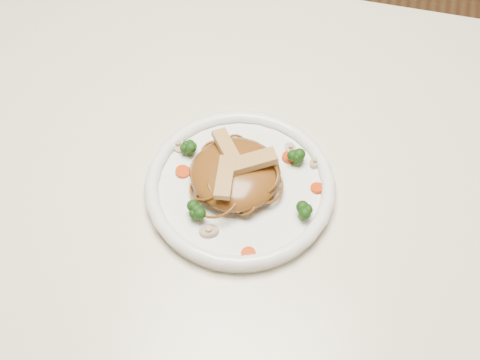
# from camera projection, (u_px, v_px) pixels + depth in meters

# --- Properties ---
(ground) EXTENTS (4.00, 4.00, 0.00)m
(ground) POSITION_uv_depth(u_px,v_px,m) (229.00, 337.00, 1.59)
(ground) COLOR #4E2F1A
(ground) RESTS_ON ground
(table) EXTENTS (1.20, 0.80, 0.75)m
(table) POSITION_uv_depth(u_px,v_px,m) (224.00, 188.00, 1.06)
(table) COLOR beige
(table) RESTS_ON ground
(plate) EXTENTS (0.32, 0.32, 0.02)m
(plate) POSITION_uv_depth(u_px,v_px,m) (240.00, 189.00, 0.93)
(plate) COLOR white
(plate) RESTS_ON table
(noodle_mound) EXTENTS (0.15, 0.15, 0.04)m
(noodle_mound) POSITION_uv_depth(u_px,v_px,m) (236.00, 174.00, 0.91)
(noodle_mound) COLOR brown
(noodle_mound) RESTS_ON plate
(chicken_a) EXTENTS (0.08, 0.06, 0.01)m
(chicken_a) POSITION_uv_depth(u_px,v_px,m) (250.00, 162.00, 0.89)
(chicken_a) COLOR tan
(chicken_a) RESTS_ON noodle_mound
(chicken_b) EXTENTS (0.06, 0.06, 0.01)m
(chicken_b) POSITION_uv_depth(u_px,v_px,m) (227.00, 148.00, 0.90)
(chicken_b) COLOR tan
(chicken_b) RESTS_ON noodle_mound
(chicken_c) EXTENTS (0.03, 0.07, 0.01)m
(chicken_c) POSITION_uv_depth(u_px,v_px,m) (225.00, 177.00, 0.87)
(chicken_c) COLOR tan
(chicken_c) RESTS_ON noodle_mound
(broccoli_0) EXTENTS (0.03, 0.03, 0.03)m
(broccoli_0) POSITION_uv_depth(u_px,v_px,m) (297.00, 157.00, 0.93)
(broccoli_0) COLOR #123B0C
(broccoli_0) RESTS_ON plate
(broccoli_1) EXTENTS (0.03, 0.03, 0.03)m
(broccoli_1) POSITION_uv_depth(u_px,v_px,m) (187.00, 148.00, 0.94)
(broccoli_1) COLOR #123B0C
(broccoli_1) RESTS_ON plate
(broccoli_2) EXTENTS (0.04, 0.04, 0.03)m
(broccoli_2) POSITION_uv_depth(u_px,v_px,m) (197.00, 210.00, 0.88)
(broccoli_2) COLOR #123B0C
(broccoli_2) RESTS_ON plate
(broccoli_3) EXTENTS (0.03, 0.03, 0.03)m
(broccoli_3) POSITION_uv_depth(u_px,v_px,m) (304.00, 210.00, 0.88)
(broccoli_3) COLOR #123B0C
(broccoli_3) RESTS_ON plate
(carrot_0) EXTENTS (0.02, 0.02, 0.00)m
(carrot_0) POSITION_uv_depth(u_px,v_px,m) (289.00, 157.00, 0.95)
(carrot_0) COLOR red
(carrot_0) RESTS_ON plate
(carrot_1) EXTENTS (0.03, 0.03, 0.00)m
(carrot_1) POSITION_uv_depth(u_px,v_px,m) (183.00, 172.00, 0.93)
(carrot_1) COLOR red
(carrot_1) RESTS_ON plate
(carrot_2) EXTENTS (0.02, 0.02, 0.00)m
(carrot_2) POSITION_uv_depth(u_px,v_px,m) (317.00, 188.00, 0.91)
(carrot_2) COLOR red
(carrot_2) RESTS_ON plate
(carrot_3) EXTENTS (0.02, 0.02, 0.00)m
(carrot_3) POSITION_uv_depth(u_px,v_px,m) (222.00, 138.00, 0.97)
(carrot_3) COLOR red
(carrot_3) RESTS_ON plate
(carrot_4) EXTENTS (0.02, 0.02, 0.00)m
(carrot_4) POSITION_uv_depth(u_px,v_px,m) (248.00, 253.00, 0.85)
(carrot_4) COLOR red
(carrot_4) RESTS_ON plate
(mushroom_0) EXTENTS (0.04, 0.04, 0.01)m
(mushroom_0) POSITION_uv_depth(u_px,v_px,m) (209.00, 231.00, 0.87)
(mushroom_0) COLOR #BDAE8E
(mushroom_0) RESTS_ON plate
(mushroom_1) EXTENTS (0.03, 0.03, 0.01)m
(mushroom_1) POSITION_uv_depth(u_px,v_px,m) (315.00, 163.00, 0.94)
(mushroom_1) COLOR #BDAE8E
(mushroom_1) RESTS_ON plate
(mushroom_2) EXTENTS (0.04, 0.04, 0.01)m
(mushroom_2) POSITION_uv_depth(u_px,v_px,m) (178.00, 145.00, 0.96)
(mushroom_2) COLOR #BDAE8E
(mushroom_2) RESTS_ON plate
(mushroom_3) EXTENTS (0.03, 0.03, 0.01)m
(mushroom_3) POSITION_uv_depth(u_px,v_px,m) (291.00, 149.00, 0.96)
(mushroom_3) COLOR #BDAE8E
(mushroom_3) RESTS_ON plate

